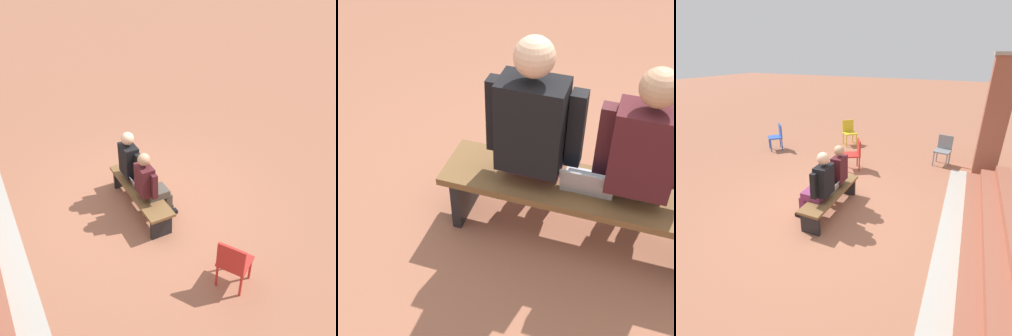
# 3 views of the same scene
# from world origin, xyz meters

# --- Properties ---
(ground_plane) EXTENTS (60.00, 60.00, 0.00)m
(ground_plane) POSITION_xyz_m (0.00, 0.00, 0.00)
(ground_plane) COLOR #9E6047
(concrete_strip) EXTENTS (6.56, 0.40, 0.01)m
(concrete_strip) POSITION_xyz_m (-0.09, 2.32, 0.00)
(concrete_strip) COLOR #A8A399
(concrete_strip) RESTS_ON ground
(brick_steps) EXTENTS (5.76, 0.90, 0.45)m
(brick_steps) POSITION_xyz_m (-0.09, 3.07, 0.17)
(brick_steps) COLOR #93513D
(brick_steps) RESTS_ON ground
(brick_pillar_left_of_steps) EXTENTS (0.64, 0.64, 3.01)m
(brick_pillar_left_of_steps) POSITION_xyz_m (-3.59, 2.91, 1.52)
(brick_pillar_left_of_steps) COLOR #93513D
(brick_pillar_left_of_steps) RESTS_ON ground
(bench) EXTENTS (1.80, 0.44, 0.45)m
(bench) POSITION_xyz_m (-0.09, 0.05, 0.35)
(bench) COLOR brown
(bench) RESTS_ON ground
(person_student) EXTENTS (0.53, 0.67, 1.33)m
(person_student) POSITION_xyz_m (-0.39, -0.02, 0.71)
(person_student) COLOR #4C473D
(person_student) RESTS_ON ground
(person_adult) EXTENTS (0.58, 0.73, 1.40)m
(person_adult) POSITION_xyz_m (0.25, -0.02, 0.74)
(person_adult) COLOR #7F2D5B
(person_adult) RESTS_ON ground
(laptop) EXTENTS (0.32, 0.29, 0.21)m
(laptop) POSITION_xyz_m (-0.12, 0.06, 0.50)
(laptop) COLOR #9EA0A5
(laptop) RESTS_ON bench
(plastic_chair_foreground) EXTENTS (0.58, 0.58, 0.84)m
(plastic_chair_foreground) POSITION_xyz_m (-2.27, -0.36, 0.48)
(plastic_chair_foreground) COLOR red
(plastic_chair_foreground) RESTS_ON ground
(plastic_chair_mid_courtyard) EXTENTS (0.48, 0.48, 0.84)m
(plastic_chair_mid_courtyard) POSITION_xyz_m (-3.66, 1.81, 0.48)
(plastic_chair_mid_courtyard) COLOR gray
(plastic_chair_mid_courtyard) RESTS_ON ground
(plastic_chair_far_left) EXTENTS (0.59, 0.59, 0.84)m
(plastic_chair_far_left) POSITION_xyz_m (-2.69, -3.32, 0.48)
(plastic_chair_far_left) COLOR #2D56B7
(plastic_chair_far_left) RESTS_ON ground
(plastic_chair_near_bench_right) EXTENTS (0.59, 0.59, 0.84)m
(plastic_chair_near_bench_right) POSITION_xyz_m (-4.18, -1.38, 0.48)
(plastic_chair_near_bench_right) COLOR gold
(plastic_chair_near_bench_right) RESTS_ON ground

